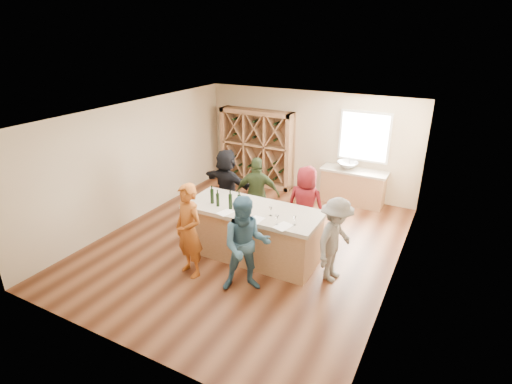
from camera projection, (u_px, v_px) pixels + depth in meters
The scene contains 32 objects.
floor at pixel (248, 245), 8.68m from camera, with size 6.00×7.00×0.10m, color #5A311D.
ceiling at pixel (246, 112), 7.56m from camera, with size 6.00×7.00×0.10m, color white.
wall_back at pixel (309, 142), 11.02m from camera, with size 6.00×0.10×2.80m, color #C3AF8D.
wall_front at pixel (115, 270), 5.22m from camera, with size 6.00×0.10×2.80m, color #C3AF8D.
wall_left at pixel (135, 161), 9.44m from camera, with size 0.10×7.00×2.80m, color #C3AF8D.
wall_right at pixel (403, 213), 6.80m from camera, with size 0.10×7.00×2.80m, color #C3AF8D.
window_frame at pixel (364, 137), 10.17m from camera, with size 1.30×0.06×1.30m, color white.
window_pane at pixel (364, 137), 10.14m from camera, with size 1.18×0.01×1.18m, color white.
wine_rack at pixel (257, 148), 11.55m from camera, with size 2.20×0.45×2.20m, color #9C704A.
back_counter_base at pixel (353, 188), 10.50m from camera, with size 1.60×0.58×0.86m, color #9C704A.
back_counter_top at pixel (354, 171), 10.32m from camera, with size 1.70×0.62×0.06m, color #AEA28E.
sink at pixel (347, 165), 10.36m from camera, with size 0.54×0.54×0.19m, color silver.
faucet at pixel (349, 161), 10.49m from camera, with size 0.02×0.02×0.30m, color silver.
tasting_counter_base at pixel (253, 234), 7.99m from camera, with size 2.60×1.00×1.00m, color #9C704A.
tasting_counter_top at pixel (253, 210), 7.78m from camera, with size 2.72×1.12×0.08m, color #AEA28E.
wine_bottle_a at pixel (212, 196), 7.93m from camera, with size 0.07×0.07×0.30m, color black.
wine_bottle_b at pixel (218, 200), 7.80m from camera, with size 0.07×0.07×0.27m, color black.
wine_bottle_d at pixel (230, 202), 7.68m from camera, with size 0.07×0.07×0.30m, color black.
wine_bottle_e at pixel (239, 202), 7.71m from camera, with size 0.07×0.07×0.28m, color black.
wine_glass_b at pixel (249, 215), 7.24m from camera, with size 0.07×0.07×0.19m, color white.
wine_glass_c at pixel (277, 220), 7.08m from camera, with size 0.07×0.07×0.19m, color white.
wine_glass_d at pixel (271, 212), 7.42m from camera, with size 0.06×0.06×0.17m, color white.
wine_glass_e at pixel (294, 221), 7.07m from camera, with size 0.06×0.06×0.16m, color white.
tasting_menu_a at pixel (225, 212), 7.58m from camera, with size 0.22×0.30×0.00m, color white.
tasting_menu_b at pixel (256, 220), 7.29m from camera, with size 0.23×0.31×0.00m, color white.
tasting_menu_c at pixel (283, 226), 7.05m from camera, with size 0.25×0.34×0.00m, color white.
person_near_left at pixel (189, 231), 7.27m from camera, with size 0.66×0.48×1.81m, color #994C19.
person_near_right at pixel (246, 245), 6.84m from camera, with size 0.86×0.47×1.77m, color #335972.
person_server at pixel (335, 240), 7.15m from camera, with size 1.04×0.48×1.61m, color slate.
person_far_mid at pixel (257, 194), 8.96m from camera, with size 1.01×0.52×1.72m, color #263319.
person_far_right at pixel (305, 204), 8.50m from camera, with size 0.83×0.54×1.69m, color #590F14.
person_far_left at pixel (227, 184), 9.52m from camera, with size 1.61×0.58×1.73m, color black.
Camera 1 is at (3.70, -6.60, 4.35)m, focal length 28.00 mm.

